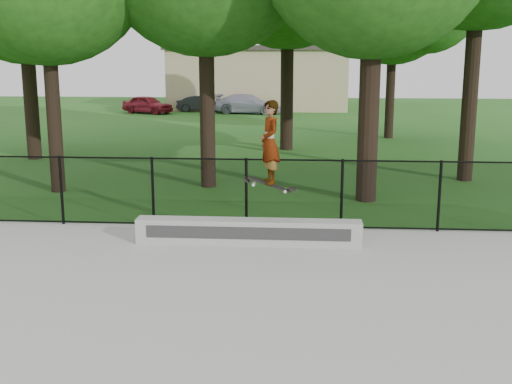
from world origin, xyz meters
TOP-DOWN VIEW (x-y plane):
  - ground at (0.00, 0.00)m, footprint 100.00×100.00m
  - concrete_slab at (0.00, 0.00)m, footprint 14.00×12.00m
  - grind_ledge at (0.15, 4.70)m, footprint 4.37×0.40m
  - car_a at (-8.87, 33.53)m, footprint 3.62×2.63m
  - car_b at (-5.66, 35.13)m, footprint 2.91×1.22m
  - car_c at (-2.41, 33.83)m, footprint 4.14×2.34m
  - skater_airborne at (0.56, 4.66)m, footprint 0.80×0.67m
  - chainlink_fence at (0.00, 5.90)m, footprint 16.06×0.06m
  - distant_building at (-2.00, 38.00)m, footprint 12.40×6.40m

SIDE VIEW (x-z plane):
  - ground at x=0.00m, z-range 0.00..0.00m
  - concrete_slab at x=0.00m, z-range 0.00..0.06m
  - grind_ledge at x=0.15m, z-range 0.06..0.54m
  - car_b at x=-5.66m, z-range 0.00..1.04m
  - car_a at x=-8.87m, z-range 0.00..1.15m
  - car_c at x=-2.41m, z-range 0.00..1.23m
  - chainlink_fence at x=0.00m, z-range 0.06..1.56m
  - skater_airborne at x=0.56m, z-range 1.13..2.91m
  - distant_building at x=-2.00m, z-range 0.01..4.31m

